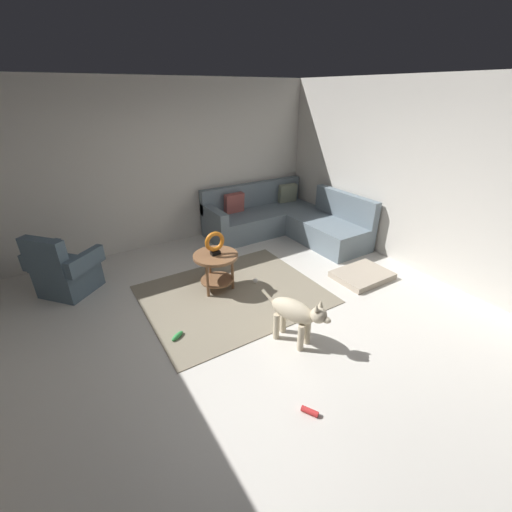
% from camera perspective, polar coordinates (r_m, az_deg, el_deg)
% --- Properties ---
extents(ground_plane, '(6.00, 6.00, 0.10)m').
position_cam_1_polar(ground_plane, '(4.05, -0.89, -12.40)').
color(ground_plane, silver).
extents(wall_back, '(6.00, 0.12, 2.70)m').
position_cam_1_polar(wall_back, '(5.98, -16.32, 14.46)').
color(wall_back, silver).
rests_on(wall_back, ground_plane).
extents(wall_right, '(0.12, 6.00, 2.70)m').
position_cam_1_polar(wall_right, '(5.43, 27.14, 11.49)').
color(wall_right, silver).
rests_on(wall_right, ground_plane).
extents(area_rug, '(2.30, 1.90, 0.01)m').
position_cam_1_polar(area_rug, '(4.58, -3.87, -6.54)').
color(area_rug, gray).
rests_on(area_rug, ground_plane).
extents(sectional_couch, '(2.20, 2.25, 0.88)m').
position_cam_1_polar(sectional_couch, '(6.34, 4.93, 6.07)').
color(sectional_couch, slate).
rests_on(sectional_couch, ground_plane).
extents(armchair, '(0.98, 1.00, 0.88)m').
position_cam_1_polar(armchair, '(5.14, -29.96, -2.33)').
color(armchair, '#4C6070').
rests_on(armchair, ground_plane).
extents(side_table, '(0.60, 0.60, 0.54)m').
position_cam_1_polar(side_table, '(4.51, -6.86, -1.14)').
color(side_table, brown).
rests_on(side_table, ground_plane).
extents(torus_sculpture, '(0.28, 0.08, 0.33)m').
position_cam_1_polar(torus_sculpture, '(4.38, -7.07, 2.27)').
color(torus_sculpture, black).
rests_on(torus_sculpture, side_table).
extents(dog_bed_mat, '(0.80, 0.60, 0.09)m').
position_cam_1_polar(dog_bed_mat, '(5.17, 17.72, -3.15)').
color(dog_bed_mat, '#B2A38E').
rests_on(dog_bed_mat, ground_plane).
extents(dog, '(0.39, 0.81, 0.63)m').
position_cam_1_polar(dog, '(3.60, 6.89, -9.79)').
color(dog, beige).
rests_on(dog, ground_plane).
extents(dog_toy_ball, '(0.07, 0.07, 0.07)m').
position_cam_1_polar(dog_toy_ball, '(4.81, -0.13, -4.26)').
color(dog_toy_ball, silver).
rests_on(dog_toy_ball, ground_plane).
extents(dog_toy_rope, '(0.12, 0.16, 0.05)m').
position_cam_1_polar(dog_toy_rope, '(3.19, 9.18, -24.76)').
color(dog_toy_rope, red).
rests_on(dog_toy_rope, ground_plane).
extents(dog_toy_bone, '(0.19, 0.14, 0.06)m').
position_cam_1_polar(dog_toy_bone, '(3.94, -13.30, -13.17)').
color(dog_toy_bone, green).
rests_on(dog_toy_bone, ground_plane).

